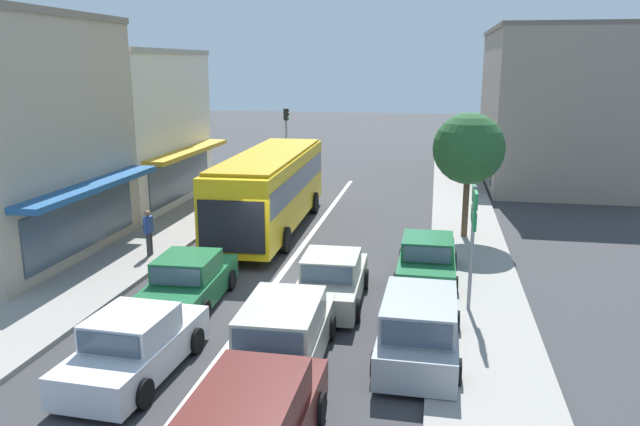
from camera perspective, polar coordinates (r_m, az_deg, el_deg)
ground_plane at (r=19.68m, az=-4.28°, el=-6.60°), size 140.00×140.00×0.00m
lane_centre_line at (r=23.37m, az=-1.79°, el=-3.28°), size 0.20×28.00×0.01m
sidewalk_left at (r=27.35m, az=-14.94°, el=-1.09°), size 5.20×44.00×0.14m
kerb_right at (r=24.81m, az=13.36°, el=-2.51°), size 2.80×44.00×0.12m
shopfront_mid_block at (r=31.67m, az=-17.92°, el=7.33°), size 7.17×8.64×7.40m
building_right_far at (r=38.79m, az=20.69°, el=9.13°), size 8.57×12.72×8.72m
city_bus at (r=25.57m, az=-4.56°, el=2.49°), size 2.92×10.91×3.23m
sedan_queue_far_back at (r=14.68m, az=-16.58°, el=-11.63°), size 2.05×4.28×1.47m
wagon_queue_gap_filler at (r=11.30m, az=-6.19°, el=-18.75°), size 1.98×4.52×1.58m
sedan_behind_bus_mid at (r=18.08m, az=1.06°, el=-6.20°), size 1.98×4.24×1.47m
sedan_adjacent_lane_lead at (r=18.35m, az=-11.89°, el=-6.19°), size 2.03×4.27×1.47m
wagon_behind_bus_near at (r=14.52m, az=-3.31°, el=-10.99°), size 2.03×4.55×1.58m
parked_wagon_kerb_front at (r=15.03m, az=9.06°, el=-10.25°), size 2.00×4.53×1.58m
parked_sedan_kerb_second at (r=20.12m, az=9.76°, el=-4.32°), size 1.93×4.21×1.47m
traffic_light_downstreet at (r=36.93m, az=-3.10°, el=7.45°), size 0.33×0.24×4.20m
directional_road_sign at (r=17.20m, az=13.87°, el=-0.52°), size 0.10×1.40×3.60m
street_tree_right at (r=24.57m, az=13.44°, el=5.72°), size 2.74×2.74×4.97m
pedestrian_with_handbag_near at (r=28.16m, az=-10.19°, el=1.65°), size 0.64×0.44×1.63m
pedestrian_browsing_midblock at (r=22.70m, az=-15.40°, el=-1.50°), size 0.23×0.57×1.63m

